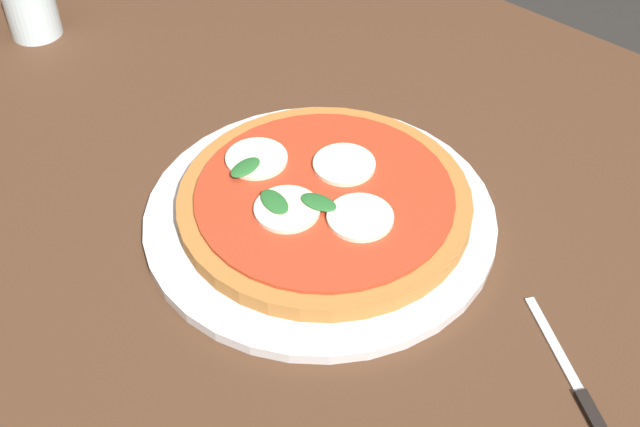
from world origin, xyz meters
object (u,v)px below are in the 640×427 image
serving_tray (320,216)px  pizza (324,200)px  knife (581,392)px  dining_table (347,311)px  glass_cup (29,1)px

serving_tray → pizza: size_ratio=1.20×
pizza → knife: size_ratio=2.09×
dining_table → knife: (0.25, 0.02, 0.08)m
dining_table → knife: bearing=4.3°
dining_table → glass_cup: size_ratio=15.74×
dining_table → serving_tray: bearing=157.8°
serving_tray → dining_table: bearing=-22.2°
serving_tray → glass_cup: 0.54m
pizza → glass_cup: size_ratio=3.05×
knife → glass_cup: (-0.85, 0.02, 0.05)m
serving_tray → knife: (0.31, -0.01, -0.00)m
serving_tray → knife: bearing=-1.2°
pizza → glass_cup: bearing=179.8°
dining_table → glass_cup: bearing=176.7°
pizza → knife: pizza is taller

